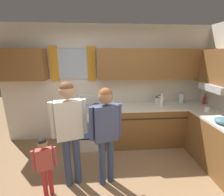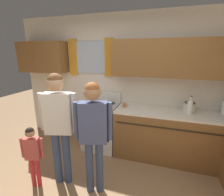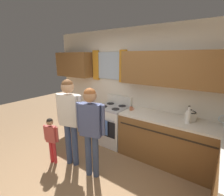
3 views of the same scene
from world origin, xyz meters
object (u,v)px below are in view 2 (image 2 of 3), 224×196
Objects in this scene: cup_terracotta at (124,105)px; adult_in_plaid at (93,127)px; small_child at (32,151)px; stovetop_kettle at (190,106)px; stove_oven at (101,125)px; bottle_milk_white at (190,107)px; adult_holding_child at (58,118)px.

cup_terracotta is 1.12m from adult_in_plaid.
adult_in_plaid is 0.95m from small_child.
small_child is (-2.10, -1.41, -0.42)m from stovetop_kettle.
stove_oven is at bearing 106.66° from adult_in_plaid.
bottle_milk_white is 1.10m from cup_terracotta.
adult_holding_child is at bearing -149.35° from bottle_milk_white.
stove_oven is 0.67m from cup_terracotta.
small_child is at bearing -149.29° from bottle_milk_white.
stove_oven is at bearing 177.93° from bottle_milk_white.
adult_holding_child is (-1.76, -1.04, 0.01)m from bottle_milk_white.
stovetop_kettle is 2.15m from adult_holding_child.
small_child is at bearing -111.48° from stove_oven.
bottle_milk_white is 2.04m from adult_holding_child.
small_child is (-2.08, -1.24, -0.44)m from bottle_milk_white.
adult_holding_child is at bearing 178.26° from adult_in_plaid.
stovetop_kettle is 2.56m from small_child.
cup_terracotta is at bearing -173.69° from stovetop_kettle.
bottle_milk_white reaches higher than small_child.
cup_terracotta is at bearing 58.87° from adult_holding_child.
bottle_milk_white is 2.46m from small_child.
bottle_milk_white is 0.20× the size of adult_in_plaid.
adult_holding_child is (-0.19, -1.10, 0.56)m from stove_oven.
stovetop_kettle is at bearing 44.38° from adult_in_plaid.
stove_oven is at bearing -175.84° from stovetop_kettle.
bottle_milk_white reaches higher than stovetop_kettle.
adult_in_plaid is (-1.24, -1.06, -0.05)m from bottle_milk_white.
bottle_milk_white is 1.14× the size of stovetop_kettle.
small_child is (-0.84, -0.18, -0.40)m from adult_in_plaid.
bottle_milk_white is 1.63m from adult_in_plaid.
adult_in_plaid reaches higher than bottle_milk_white.
bottle_milk_white reaches higher than cup_terracotta.
cup_terracotta is 0.07× the size of adult_in_plaid.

